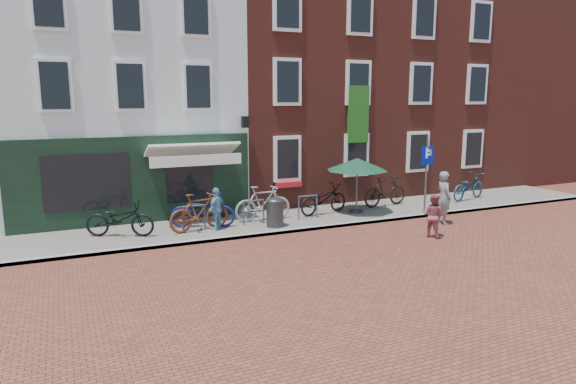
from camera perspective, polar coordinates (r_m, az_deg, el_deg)
name	(u,v)px	position (r m, az deg, el deg)	size (l,w,h in m)	color
ground	(310,231)	(16.52, 2.51, -4.37)	(80.00, 80.00, 0.00)	brown
sidewalk	(317,217)	(18.24, 3.22, -2.77)	(24.00, 3.00, 0.10)	slate
building_stucco	(117,91)	(21.37, -18.60, 10.69)	(8.00, 8.00, 9.00)	silver
building_brick_mid	(281,80)	(23.16, -0.78, 12.42)	(6.00, 8.00, 10.00)	maroon
building_brick_right	(393,82)	(26.12, 11.68, 12.00)	(6.00, 8.00, 10.00)	maroon
filler_right	(492,93)	(30.35, 21.84, 10.31)	(7.00, 8.00, 9.00)	maroon
litter_bin	(275,210)	(16.55, -1.47, -2.08)	(0.56, 0.56, 1.03)	#363739
parking_sign	(427,166)	(18.94, 15.27, 2.83)	(0.50, 0.08, 2.73)	#4C4C4F
parasol	(357,162)	(18.50, 7.77, 3.35)	(2.24, 2.24, 2.10)	#4C4C4F
woman	(444,198)	(18.04, 17.04, -0.60)	(0.66, 0.43, 1.81)	slate
boy	(433,215)	(16.27, 15.96, -2.54)	(0.66, 0.51, 1.36)	#994552
cafe_person	(217,209)	(16.31, -7.98, -1.85)	(0.79, 0.33, 1.35)	#62A4BC
bicycle_0	(120,219)	(16.18, -18.33, -2.87)	(0.72, 2.07, 1.09)	black
bicycle_1	(199,212)	(16.25, -9.91, -2.21)	(0.57, 2.01, 1.21)	maroon
bicycle_2	(203,211)	(16.70, -9.52, -2.07)	(0.72, 2.07, 1.09)	#111458
bicycle_3	(263,203)	(17.34, -2.82, -1.26)	(0.57, 2.01, 1.21)	#949396
bicycle_4	(324,199)	(18.36, 4.00, -0.79)	(0.72, 2.07, 1.09)	black
bicycle_5	(385,191)	(19.96, 10.84, 0.14)	(0.57, 2.01, 1.21)	black
bicycle_6	(468,187)	(22.14, 19.55, 0.58)	(0.72, 2.07, 1.09)	navy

